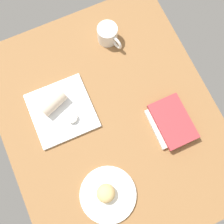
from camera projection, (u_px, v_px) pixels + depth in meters
dining_table at (110, 121)px, 130.90cm from camera, size 110.00×90.00×4.00cm
round_plate at (108, 195)px, 120.18cm from camera, size 22.72×22.72×1.40cm
scone_pastry at (106, 193)px, 117.02cm from camera, size 10.41×10.38×5.43cm
square_plate at (62, 111)px, 129.25cm from camera, size 26.26×26.26×1.60cm
sauce_cup at (72, 118)px, 126.38cm from camera, size 4.84×4.84×2.20cm
breakfast_wrap at (52, 101)px, 125.82cm from camera, size 10.83×13.36×7.08cm
book_stack at (172, 122)px, 126.56cm from camera, size 21.30×15.97×4.22cm
coffee_mug at (108, 34)px, 134.83cm from camera, size 13.46×9.08×8.73cm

